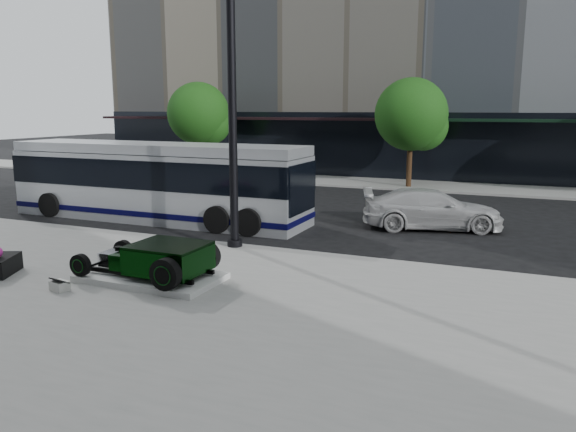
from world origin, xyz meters
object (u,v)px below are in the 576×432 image
at_px(lamppost, 233,118).
at_px(white_sedan, 432,209).
at_px(hot_rod, 162,259).
at_px(transit_bus, 157,181).

bearing_deg(lamppost, white_sedan, 47.61).
xyz_separation_m(hot_rod, transit_bus, (-5.15, 6.94, 0.79)).
xyz_separation_m(lamppost, white_sedan, (4.99, 5.47, -3.25)).
bearing_deg(transit_bus, lamppost, -31.61).
bearing_deg(lamppost, hot_rod, -88.50).
bearing_deg(lamppost, transit_bus, 148.39).
relative_size(hot_rod, lamppost, 0.39).
height_order(lamppost, white_sedan, lamppost).
bearing_deg(white_sedan, hot_rod, 135.70).
relative_size(hot_rod, transit_bus, 0.27).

